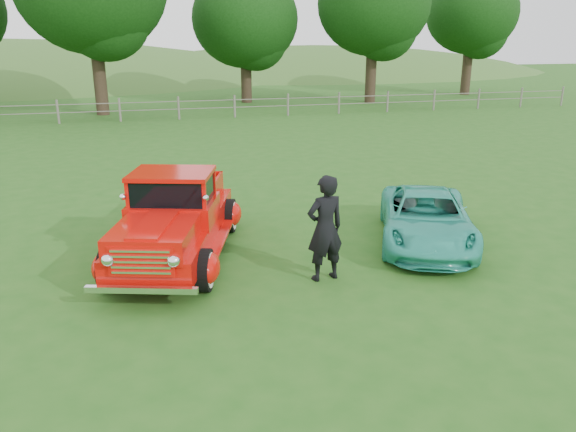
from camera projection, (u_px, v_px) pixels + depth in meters
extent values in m
plane|color=#205316|center=(279.00, 295.00, 9.63)|extent=(140.00, 140.00, 0.00)
ellipsoid|color=#356123|center=(313.00, 101.00, 72.74)|extent=(72.00, 52.00, 14.00)
cube|color=#676357|center=(179.00, 109.00, 29.71)|extent=(48.00, 0.04, 0.04)
cube|color=#676357|center=(178.00, 101.00, 29.59)|extent=(48.00, 0.04, 0.04)
cylinder|color=black|center=(99.00, 71.00, 30.92)|extent=(0.70, 0.70, 4.84)
cylinder|color=black|center=(246.00, 74.00, 36.97)|extent=(0.70, 0.70, 3.74)
ellipsoid|color=black|center=(245.00, 19.00, 35.93)|extent=(6.80, 6.80, 6.12)
cylinder|color=black|center=(371.00, 68.00, 36.98)|extent=(0.70, 0.70, 4.40)
ellipsoid|color=black|center=(374.00, 4.00, 35.75)|extent=(7.20, 7.20, 6.48)
cylinder|color=black|center=(467.00, 66.00, 41.97)|extent=(0.70, 0.70, 4.18)
ellipsoid|color=black|center=(472.00, 12.00, 40.80)|extent=(6.60, 6.60, 5.94)
cylinder|color=black|center=(110.00, 269.00, 9.76)|extent=(0.45, 0.80, 0.76)
cylinder|color=black|center=(204.00, 270.00, 9.70)|extent=(0.45, 0.80, 0.76)
cylinder|color=black|center=(156.00, 215.00, 12.71)|extent=(0.45, 0.80, 0.76)
cylinder|color=black|center=(229.00, 215.00, 12.65)|extent=(0.45, 0.80, 0.76)
cube|color=red|center=(176.00, 229.00, 11.15)|extent=(2.85, 4.86, 0.44)
ellipsoid|color=red|center=(105.00, 266.00, 9.75)|extent=(0.62, 0.84, 0.54)
ellipsoid|color=red|center=(208.00, 268.00, 9.69)|extent=(0.62, 0.84, 0.54)
ellipsoid|color=red|center=(153.00, 213.00, 12.70)|extent=(0.62, 0.84, 0.54)
ellipsoid|color=red|center=(232.00, 214.00, 12.63)|extent=(0.62, 0.84, 0.54)
cube|color=red|center=(154.00, 237.00, 9.55)|extent=(1.74, 1.92, 0.42)
cube|color=red|center=(174.00, 211.00, 10.93)|extent=(1.92, 1.76, 0.44)
cube|color=black|center=(172.00, 188.00, 10.78)|extent=(1.71, 1.50, 0.50)
cube|color=red|center=(172.00, 174.00, 10.70)|extent=(1.81, 1.61, 0.08)
cube|color=red|center=(190.00, 193.00, 12.32)|extent=(1.70, 2.21, 0.45)
cube|color=white|center=(141.00, 262.00, 8.82)|extent=(1.05, 0.41, 0.50)
cube|color=white|center=(141.00, 290.00, 8.85)|extent=(1.75, 0.63, 0.10)
cube|color=white|center=(200.00, 202.00, 13.50)|extent=(1.66, 0.60, 0.10)
imported|color=teal|center=(426.00, 218.00, 11.88)|extent=(3.27, 4.40, 1.11)
imported|color=black|center=(325.00, 228.00, 9.98)|extent=(0.79, 0.59, 1.95)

